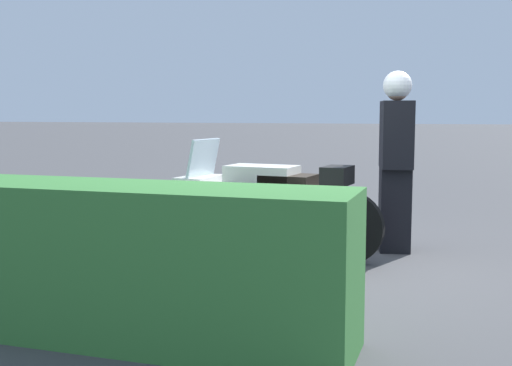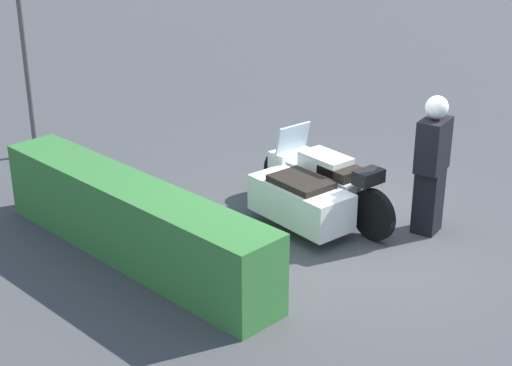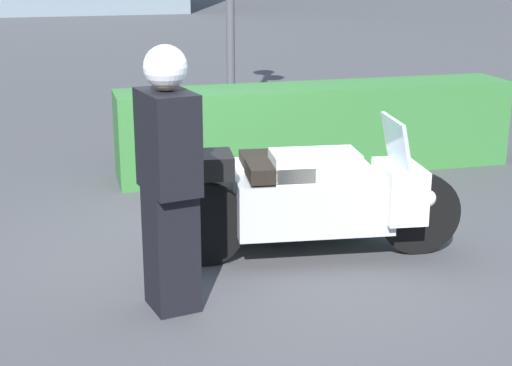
{
  "view_description": "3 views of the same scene",
  "coord_description": "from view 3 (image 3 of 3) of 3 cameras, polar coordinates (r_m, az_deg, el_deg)",
  "views": [
    {
      "loc": [
        -1.3,
        5.83,
        1.44
      ],
      "look_at": [
        0.63,
        -0.18,
        0.75
      ],
      "focal_mm": 45.0,
      "sensor_mm": 36.0,
      "label": 1
    },
    {
      "loc": [
        -5.65,
        7.41,
        4.64
      ],
      "look_at": [
        1.33,
        0.3,
        0.47
      ],
      "focal_mm": 55.0,
      "sensor_mm": 36.0,
      "label": 2
    },
    {
      "loc": [
        -1.38,
        -6.05,
        2.46
      ],
      "look_at": [
        0.23,
        0.1,
        0.57
      ],
      "focal_mm": 55.0,
      "sensor_mm": 36.0,
      "label": 3
    }
  ],
  "objects": [
    {
      "name": "ground_plane",
      "position": [
        6.68,
        -1.66,
        -5.03
      ],
      "size": [
        160.0,
        160.0,
        0.0
      ],
      "primitive_type": "plane",
      "color": "#424244"
    },
    {
      "name": "police_motorcycle",
      "position": [
        6.68,
        3.94,
        -0.73
      ],
      "size": [
        2.5,
        1.35,
        1.17
      ],
      "rotation": [
        0.0,
        0.0,
        -0.11
      ],
      "color": "black",
      "rests_on": "ground"
    },
    {
      "name": "officer_rider",
      "position": [
        5.39,
        -6.36,
        0.63
      ],
      "size": [
        0.4,
        0.56,
        1.87
      ],
      "rotation": [
        0.0,
        0.0,
        -2.94
      ],
      "color": "black",
      "rests_on": "ground"
    },
    {
      "name": "hedge_bush_curbside",
      "position": [
        9.04,
        4.43,
        3.99
      ],
      "size": [
        4.55,
        0.71,
        0.99
      ],
      "primitive_type": "cube",
      "color": "#337033",
      "rests_on": "ground"
    }
  ]
}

